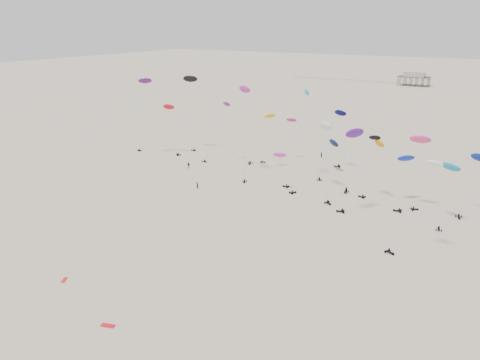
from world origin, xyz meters
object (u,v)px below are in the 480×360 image
Objects in this scene: spectator_0 at (197,189)px; rig_9 at (340,126)px; rig_0 at (262,135)px; rig_4 at (245,102)px; pavilion_main at (414,80)px.

rig_9 is at bearing -109.27° from spectator_0.
rig_9 is 49.09m from spectator_0.
spectator_0 is at bearing 61.99° from rig_0.
rig_4 is 1.50× the size of rig_9.
spectator_0 is at bearing -91.50° from pavilion_main.
rig_0 is 7.35× the size of spectator_0.
spectator_0 is (-2.48, -21.35, -20.69)m from rig_4.
rig_0 is 0.95× the size of rig_9.
rig_0 is at bearing -90.51° from pavilion_main.
rig_9 is at bearing -160.77° from rig_4.
rig_0 reaches higher than pavilion_main.
rig_0 reaches higher than spectator_0.
rig_0 is 30.30m from spectator_0.
rig_0 is 0.63× the size of rig_4.
rig_0 is at bearing -127.27° from rig_4.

